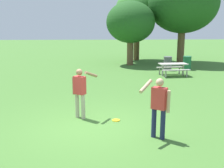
% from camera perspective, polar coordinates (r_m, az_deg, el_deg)
% --- Properties ---
extents(ground_plane, '(120.00, 120.00, 0.00)m').
position_cam_1_polar(ground_plane, '(8.06, -4.72, -9.15)').
color(ground_plane, '#447530').
extents(person_thrower, '(0.84, 0.51, 1.64)m').
position_cam_1_polar(person_thrower, '(7.01, 10.13, -4.27)').
color(person_thrower, '#1E234C').
rests_on(person_thrower, ground).
extents(person_catcher, '(0.84, 0.51, 1.64)m').
position_cam_1_polar(person_catcher, '(8.54, -6.97, -1.21)').
color(person_catcher, '#B7AD93').
rests_on(person_catcher, ground).
extents(frisbee, '(0.25, 0.25, 0.03)m').
position_cam_1_polar(frisbee, '(8.50, 0.88, -7.87)').
color(frisbee, yellow).
rests_on(frisbee, ground).
extents(picnic_table_near, '(1.80, 1.55, 0.77)m').
position_cam_1_polar(picnic_table_near, '(16.70, 13.13, 3.68)').
color(picnic_table_near, '#B2ADA3').
rests_on(picnic_table_near, ground).
extents(trash_can_beside_table, '(0.59, 0.59, 0.96)m').
position_cam_1_polar(trash_can_beside_table, '(19.39, 15.99, 4.42)').
color(trash_can_beside_table, '#1E663D').
rests_on(trash_can_beside_table, ground).
extents(trash_can_further_along, '(0.59, 0.59, 0.96)m').
position_cam_1_polar(trash_can_further_along, '(18.81, 12.00, 4.40)').
color(trash_can_further_along, '#515156').
rests_on(trash_can_further_along, ground).
extents(tree_tall_left, '(3.79, 3.79, 4.96)m').
position_cam_1_polar(tree_tall_left, '(21.00, 4.05, 13.18)').
color(tree_tall_left, brown).
rests_on(tree_tall_left, ground).
extents(tree_broad_center, '(3.86, 3.86, 6.19)m').
position_cam_1_polar(tree_broad_center, '(24.38, 5.51, 15.76)').
color(tree_broad_center, brown).
rests_on(tree_broad_center, ground).
extents(tree_far_right, '(5.63, 5.63, 7.26)m').
position_cam_1_polar(tree_far_right, '(22.86, 15.20, 16.53)').
color(tree_far_right, brown).
rests_on(tree_far_right, ground).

